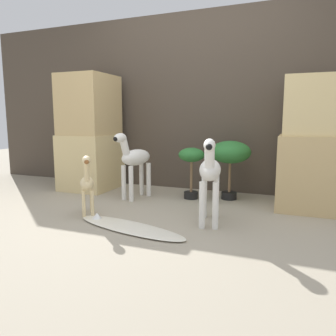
{
  "coord_description": "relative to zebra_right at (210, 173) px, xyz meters",
  "views": [
    {
      "loc": [
        1.17,
        -2.47,
        0.91
      ],
      "look_at": [
        -0.01,
        0.54,
        0.42
      ],
      "focal_mm": 35.0,
      "sensor_mm": 36.0,
      "label": 1
    }
  ],
  "objects": [
    {
      "name": "zebra_left",
      "position": [
        -1.02,
        0.58,
        0.0
      ],
      "size": [
        0.28,
        0.57,
        0.75
      ],
      "color": "white",
      "rests_on": "ground_plane"
    },
    {
      "name": "surfboard",
      "position": [
        -0.6,
        -0.36,
        -0.43
      ],
      "size": [
        1.13,
        0.51,
        0.07
      ],
      "color": "silver",
      "rests_on": "ground_plane"
    },
    {
      "name": "rock_pillar_right",
      "position": [
        0.81,
        0.88,
        0.17
      ],
      "size": [
        0.61,
        0.68,
        1.31
      ],
      "color": "tan",
      "rests_on": "ground_plane"
    },
    {
      "name": "potted_palm_front",
      "position": [
        -0.42,
        0.82,
        -0.01
      ],
      "size": [
        0.29,
        0.29,
        0.58
      ],
      "color": "black",
      "rests_on": "ground_plane"
    },
    {
      "name": "giraffe_figurine",
      "position": [
        -1.12,
        -0.19,
        -0.12
      ],
      "size": [
        0.32,
        0.38,
        0.59
      ],
      "color": "beige",
      "rests_on": "ground_plane"
    },
    {
      "name": "potted_palm_back",
      "position": [
        -0.01,
        0.95,
        0.07
      ],
      "size": [
        0.46,
        0.46,
        0.66
      ],
      "color": "black",
      "rests_on": "ground_plane"
    },
    {
      "name": "zebra_right",
      "position": [
        0.0,
        0.0,
        0.0
      ],
      "size": [
        0.27,
        0.58,
        0.75
      ],
      "color": "white",
      "rests_on": "ground_plane"
    },
    {
      "name": "rock_pillar_left",
      "position": [
        -1.81,
        0.88,
        0.26
      ],
      "size": [
        0.61,
        0.68,
        1.45
      ],
      "color": "#DBC184",
      "rests_on": "ground_plane"
    },
    {
      "name": "ground_plane",
      "position": [
        -0.5,
        -0.21,
        -0.44
      ],
      "size": [
        14.0,
        14.0,
        0.0
      ],
      "primitive_type": "plane",
      "color": "#9E937F"
    },
    {
      "name": "wall_back",
      "position": [
        -0.5,
        1.35,
        0.66
      ],
      "size": [
        6.4,
        0.08,
        2.2
      ],
      "color": "#473D33",
      "rests_on": "ground_plane"
    }
  ]
}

